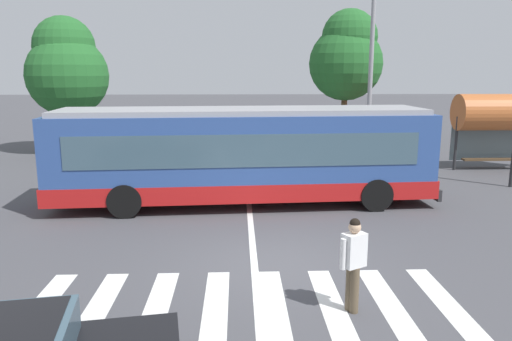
% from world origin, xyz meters
% --- Properties ---
extents(ground_plane, '(160.00, 160.00, 0.00)m').
position_xyz_m(ground_plane, '(0.00, 0.00, 0.00)').
color(ground_plane, '#47474C').
extents(city_transit_bus, '(12.08, 3.25, 3.06)m').
position_xyz_m(city_transit_bus, '(-0.62, 5.05, 1.59)').
color(city_transit_bus, black).
rests_on(city_transit_bus, ground_plane).
extents(pedestrian_crossing_street, '(0.52, 0.42, 1.72)m').
position_xyz_m(pedestrian_crossing_street, '(1.21, -2.20, 0.97)').
color(pedestrian_crossing_street, brown).
rests_on(pedestrian_crossing_street, ground_plane).
extents(parked_car_white, '(1.91, 4.52, 1.35)m').
position_xyz_m(parked_car_white, '(-3.83, 16.65, 0.77)').
color(parked_car_white, black).
rests_on(parked_car_white, ground_plane).
extents(parked_car_champagne, '(2.04, 4.59, 1.35)m').
position_xyz_m(parked_car_champagne, '(-1.12, 16.96, 0.77)').
color(parked_car_champagne, black).
rests_on(parked_car_champagne, ground_plane).
extents(parked_car_charcoal, '(2.04, 4.58, 1.35)m').
position_xyz_m(parked_car_charcoal, '(1.77, 17.05, 0.77)').
color(parked_car_charcoal, black).
rests_on(parked_car_charcoal, ground_plane).
extents(parked_car_silver, '(2.09, 4.60, 1.35)m').
position_xyz_m(parked_car_silver, '(4.27, 16.85, 0.77)').
color(parked_car_silver, black).
rests_on(parked_car_silver, ground_plane).
extents(parked_car_red, '(1.90, 4.51, 1.35)m').
position_xyz_m(parked_car_red, '(6.94, 16.63, 0.77)').
color(parked_car_red, black).
rests_on(parked_car_red, ground_plane).
extents(bus_stop_shelter, '(3.79, 1.54, 3.25)m').
position_xyz_m(bus_stop_shelter, '(10.38, 10.24, 2.42)').
color(bus_stop_shelter, '#28282B').
rests_on(bus_stop_shelter, ground_plane).
extents(twin_arm_street_lamp, '(4.81, 0.32, 10.42)m').
position_xyz_m(twin_arm_street_lamp, '(5.22, 12.09, 6.31)').
color(twin_arm_street_lamp, '#939399').
rests_on(twin_arm_street_lamp, ground_plane).
extents(background_tree_left, '(4.08, 4.08, 6.91)m').
position_xyz_m(background_tree_left, '(-9.41, 15.38, 4.37)').
color(background_tree_left, brown).
rests_on(background_tree_left, ground_plane).
extents(background_tree_right, '(4.43, 4.43, 7.84)m').
position_xyz_m(background_tree_right, '(5.81, 19.83, 5.08)').
color(background_tree_right, brown).
rests_on(background_tree_right, ground_plane).
extents(crosswalk_painted_stripes, '(7.87, 3.19, 0.01)m').
position_xyz_m(crosswalk_painted_stripes, '(-0.68, -2.01, 0.00)').
color(crosswalk_painted_stripes, silver).
rests_on(crosswalk_painted_stripes, ground_plane).
extents(lane_center_line, '(0.16, 24.00, 0.01)m').
position_xyz_m(lane_center_line, '(-0.45, 2.00, 0.00)').
color(lane_center_line, silver).
rests_on(lane_center_line, ground_plane).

